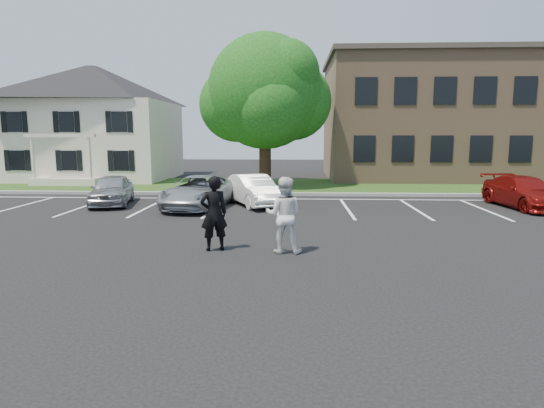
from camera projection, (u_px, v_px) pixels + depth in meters
The scene contains 13 objects.
ground_plane at pixel (270, 260), 11.19m from camera, with size 90.00×90.00×0.00m, color black.
curb at pixel (283, 194), 23.03m from camera, with size 40.00×0.30×0.15m, color gray.
grass_strip at pixel (284, 186), 26.98m from camera, with size 44.00×8.00×0.08m, color #264318.
stall_lines at pixel (313, 205), 19.96m from camera, with size 34.00×5.36×0.01m.
house at pixel (95, 123), 30.95m from camera, with size 10.30×9.22×7.60m.
office_building at pixel (487, 118), 31.59m from camera, with size 22.40×10.40×8.30m.
tree at pixel (267, 95), 26.35m from camera, with size 7.80×7.20×8.80m.
man_black_suit at pixel (214, 213), 12.02m from camera, with size 0.73×0.48×2.00m, color black.
man_white_shirt at pixel (284, 215), 11.78m from camera, with size 0.97×0.75×1.99m, color white.
car_silver_west at pixel (112, 190), 19.96m from camera, with size 1.56×3.88×1.32m, color #AAAAAF.
car_silver_minivan at pixel (199, 192), 19.14m from camera, with size 2.22×4.82×1.34m, color #ACB0B4.
car_white_sedan at pixel (253, 190), 19.80m from camera, with size 1.40×4.02×1.32m, color white.
car_red_compact at pixel (524, 192), 19.09m from camera, with size 1.84×4.52×1.31m, color maroon.
Camera 1 is at (0.58, -10.83, 3.08)m, focal length 30.00 mm.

